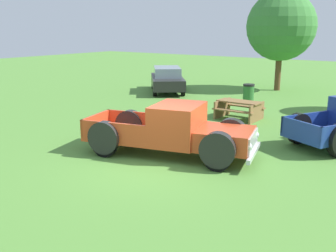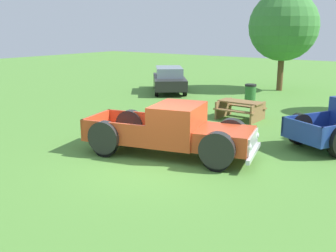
% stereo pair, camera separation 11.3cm
% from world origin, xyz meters
% --- Properties ---
extents(ground_plane, '(80.00, 80.00, 0.00)m').
position_xyz_m(ground_plane, '(0.00, 0.00, 0.00)').
color(ground_plane, '#548C38').
extents(pickup_truck_foreground, '(5.48, 3.14, 1.59)m').
position_xyz_m(pickup_truck_foreground, '(0.12, 1.05, 0.76)').
color(pickup_truck_foreground, '#D14723').
rests_on(pickup_truck_foreground, ground_plane).
extents(sedan_distant_a, '(4.21, 4.58, 1.48)m').
position_xyz_m(sedan_distant_a, '(-7.39, 10.84, 0.78)').
color(sedan_distant_a, black).
rests_on(sedan_distant_a, ground_plane).
extents(picnic_table, '(1.80, 1.48, 0.78)m').
position_xyz_m(picnic_table, '(-0.62, 6.67, 0.49)').
color(picnic_table, olive).
rests_on(picnic_table, ground_plane).
extents(trash_can, '(0.59, 0.59, 0.95)m').
position_xyz_m(trash_can, '(-1.94, 10.52, 0.48)').
color(trash_can, '#2D6B2D').
rests_on(trash_can, ground_plane).
extents(oak_tree_west, '(4.15, 4.15, 5.95)m').
position_xyz_m(oak_tree_west, '(-2.20, 15.34, 3.87)').
color(oak_tree_west, brown).
rests_on(oak_tree_west, ground_plane).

